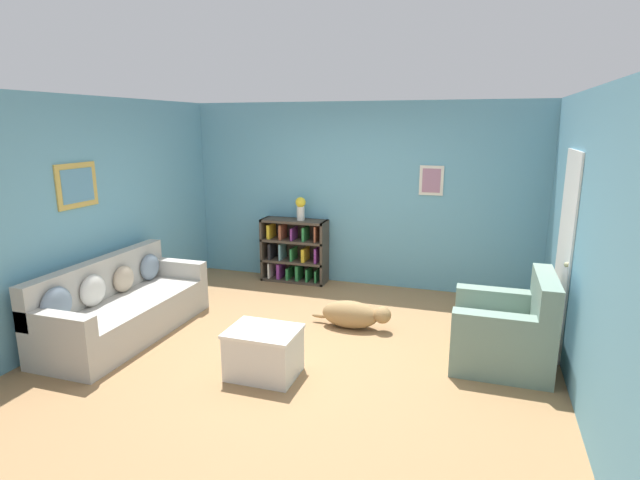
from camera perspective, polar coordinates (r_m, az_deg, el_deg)
The scene contains 10 objects.
ground_plane at distance 5.46m, azimuth -1.32°, elevation -11.71°, with size 14.00×14.00×0.00m, color #997047.
wall_back at distance 7.19m, azimuth 4.60°, elevation 5.14°, with size 5.60×0.13×2.60m.
wall_left at distance 6.36m, azimuth -23.67°, elevation 3.04°, with size 0.13×5.00×2.60m.
wall_right at distance 4.88m, azimuth 28.19°, elevation -0.30°, with size 0.16×5.00×2.60m.
couch at distance 5.99m, azimuth -21.73°, elevation -7.22°, with size 0.82×2.07×0.84m.
bookshelf at distance 7.41m, azimuth -2.93°, elevation -1.29°, with size 0.97×0.34×0.93m.
recliner_chair at distance 5.24m, azimuth 20.64°, elevation -9.80°, with size 0.90×0.92×0.92m.
coffee_table at distance 4.76m, azimuth -6.45°, elevation -12.49°, with size 0.65×0.51×0.45m.
dog at distance 5.79m, azimuth 3.82°, elevation -8.49°, with size 0.95×0.29×0.32m.
vase at distance 7.22m, azimuth -2.23°, elevation 3.77°, with size 0.15×0.15×0.34m.
Camera 1 is at (1.65, -4.67, 2.30)m, focal length 28.00 mm.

